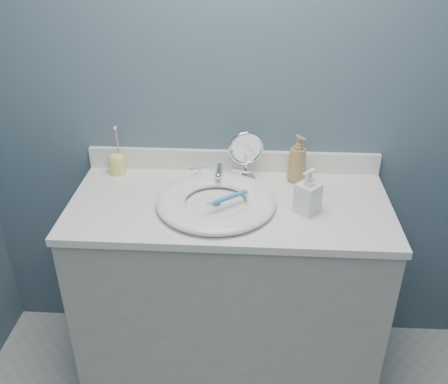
# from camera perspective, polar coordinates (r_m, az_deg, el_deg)

# --- Properties ---
(back_wall) EXTENTS (2.20, 0.02, 2.40)m
(back_wall) POSITION_cam_1_polar(r_m,az_deg,el_deg) (2.01, 1.11, 10.80)
(back_wall) COLOR slate
(back_wall) RESTS_ON ground
(vanity_cabinet) EXTENTS (1.20, 0.55, 0.85)m
(vanity_cabinet) POSITION_cam_1_polar(r_m,az_deg,el_deg) (2.17, 0.59, -11.50)
(vanity_cabinet) COLOR #B7B1A7
(vanity_cabinet) RESTS_ON ground
(countertop) EXTENTS (1.22, 0.57, 0.03)m
(countertop) POSITION_cam_1_polar(r_m,az_deg,el_deg) (1.90, 0.65, -1.52)
(countertop) COLOR white
(countertop) RESTS_ON vanity_cabinet
(backsplash) EXTENTS (1.22, 0.02, 0.09)m
(backsplash) POSITION_cam_1_polar(r_m,az_deg,el_deg) (2.11, 1.02, 3.60)
(backsplash) COLOR white
(backsplash) RESTS_ON countertop
(basin) EXTENTS (0.45, 0.45, 0.04)m
(basin) POSITION_cam_1_polar(r_m,az_deg,el_deg) (1.86, -0.92, -1.07)
(basin) COLOR white
(basin) RESTS_ON countertop
(drain) EXTENTS (0.04, 0.04, 0.01)m
(drain) POSITION_cam_1_polar(r_m,az_deg,el_deg) (1.87, -0.92, -1.46)
(drain) COLOR silver
(drain) RESTS_ON countertop
(faucet) EXTENTS (0.25, 0.13, 0.07)m
(faucet) POSITION_cam_1_polar(r_m,az_deg,el_deg) (2.03, -0.52, 2.00)
(faucet) COLOR silver
(faucet) RESTS_ON countertop
(makeup_mirror) EXTENTS (0.14, 0.08, 0.21)m
(makeup_mirror) POSITION_cam_1_polar(r_m,az_deg,el_deg) (2.00, 2.52, 4.39)
(makeup_mirror) COLOR silver
(makeup_mirror) RESTS_ON countertop
(soap_bottle_amber) EXTENTS (0.11, 0.11, 0.20)m
(soap_bottle_amber) POSITION_cam_1_polar(r_m,az_deg,el_deg) (2.02, 8.39, 3.79)
(soap_bottle_amber) COLOR #A8804C
(soap_bottle_amber) RESTS_ON countertop
(soap_bottle_clear) EXTENTS (0.11, 0.11, 0.17)m
(soap_bottle_clear) POSITION_cam_1_polar(r_m,az_deg,el_deg) (1.82, 9.61, 0.09)
(soap_bottle_clear) COLOR white
(soap_bottle_clear) RESTS_ON countertop
(toothbrush_holder) EXTENTS (0.07, 0.07, 0.21)m
(toothbrush_holder) POSITION_cam_1_polar(r_m,az_deg,el_deg) (2.13, -12.13, 3.33)
(toothbrush_holder) COLOR #F0E778
(toothbrush_holder) RESTS_ON countertop
(toothbrush_lying) EXTENTS (0.15, 0.12, 0.02)m
(toothbrush_lying) POSITION_cam_1_polar(r_m,az_deg,el_deg) (1.84, 0.45, -0.67)
(toothbrush_lying) COLOR #3991CC
(toothbrush_lying) RESTS_ON basin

